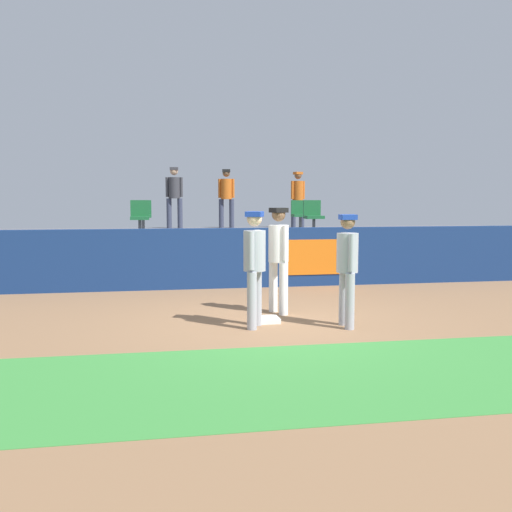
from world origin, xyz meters
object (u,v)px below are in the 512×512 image
at_px(seat_back_left, 143,213).
at_px(player_runner_visitor, 254,261).
at_px(player_fielder_home, 278,253).
at_px(seat_back_right, 300,213).
at_px(player_coach_visitor, 347,262).
at_px(spectator_capped, 226,194).
at_px(seat_front_right, 313,214).
at_px(first_base, 267,320).
at_px(seat_front_left, 140,215).
at_px(spectator_hooded, 174,193).
at_px(spectator_casual, 298,195).

bearing_deg(seat_back_left, player_runner_visitor, -76.03).
distance_m(player_fielder_home, seat_back_right, 6.69).
relative_size(player_coach_visitor, spectator_capped, 1.01).
distance_m(player_fielder_home, seat_front_right, 4.97).
bearing_deg(player_runner_visitor, seat_back_right, -175.61).
xyz_separation_m(first_base, seat_front_right, (2.27, 5.25, 1.60)).
bearing_deg(spectator_capped, player_fielder_home, 97.07).
bearing_deg(seat_front_right, player_fielder_home, -112.86).
xyz_separation_m(player_coach_visitor, seat_back_right, (1.20, 7.64, 0.61)).
bearing_deg(player_runner_visitor, player_coach_visitor, 104.59).
distance_m(first_base, spectator_capped, 8.54).
height_order(player_coach_visitor, seat_back_left, seat_back_left).
relative_size(first_base, spectator_capped, 0.23).
distance_m(player_fielder_home, seat_front_left, 5.22).
relative_size(player_coach_visitor, seat_front_left, 2.12).
distance_m(player_runner_visitor, seat_back_right, 7.88).
height_order(seat_back_right, seat_front_right, same).
height_order(player_runner_visitor, seat_back_right, seat_back_right).
xyz_separation_m(seat_front_left, spectator_hooded, (0.95, 2.95, 0.58)).
relative_size(player_runner_visitor, spectator_casual, 1.08).
xyz_separation_m(player_runner_visitor, spectator_casual, (2.80, 8.28, 1.09)).
relative_size(seat_front_right, seat_back_left, 1.00).
bearing_deg(seat_back_right, seat_front_left, -158.31).
distance_m(first_base, player_runner_visitor, 1.11).
relative_size(player_coach_visitor, seat_back_left, 2.12).
xyz_separation_m(player_runner_visitor, seat_front_left, (-1.89, 5.60, 0.58)).
bearing_deg(player_coach_visitor, first_base, -114.99).
bearing_deg(spectator_capped, first_base, 94.66).
bearing_deg(seat_front_right, seat_back_right, 86.65).
bearing_deg(seat_back_right, seat_front_right, -93.35).
relative_size(seat_front_left, seat_back_left, 1.00).
relative_size(player_fielder_home, player_runner_visitor, 1.02).
height_order(player_coach_visitor, spectator_hooded, spectator_hooded).
distance_m(seat_back_right, seat_front_left, 4.87).
height_order(seat_front_left, spectator_capped, spectator_capped).
height_order(player_coach_visitor, spectator_capped, spectator_capped).
relative_size(seat_back_left, spectator_hooded, 0.46).
relative_size(player_fielder_home, seat_front_left, 2.23).
distance_m(seat_front_left, seat_back_left, 1.80).
distance_m(seat_front_right, seat_front_left, 4.42).
xyz_separation_m(seat_front_left, spectator_casual, (4.69, 2.68, 0.51)).
height_order(player_coach_visitor, seat_back_right, seat_back_right).
relative_size(player_runner_visitor, spectator_hooded, 1.01).
distance_m(seat_back_right, seat_front_right, 1.80).
bearing_deg(first_base, seat_back_left, 106.62).
relative_size(first_base, seat_front_right, 0.48).
relative_size(spectator_hooded, spectator_capped, 1.02).
xyz_separation_m(seat_front_right, spectator_hooded, (-3.47, 2.95, 0.58)).
bearing_deg(player_coach_visitor, spectator_capped, -173.29).
relative_size(player_fielder_home, seat_back_right, 2.23).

